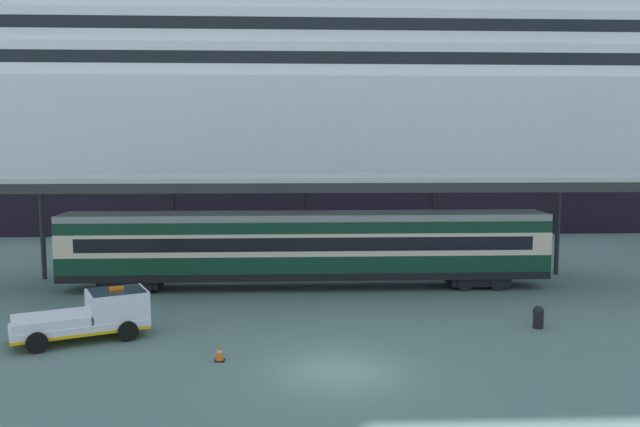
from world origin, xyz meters
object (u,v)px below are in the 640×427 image
object	(u,v)px
service_truck	(94,314)
cruise_ship	(291,86)
train_carriage	(306,246)
quay_bollard	(538,316)
traffic_cone_mid	(539,313)
traffic_cone_near	(220,353)

from	to	relation	value
service_truck	cruise_ship	bearing A→B (deg)	79.78
train_carriage	quay_bollard	world-z (taller)	train_carriage
cruise_ship	service_truck	world-z (taller)	cruise_ship
cruise_ship	traffic_cone_mid	world-z (taller)	cruise_ship
service_truck	traffic_cone_near	distance (m)	6.20
traffic_cone_mid	quay_bollard	world-z (taller)	quay_bollard
traffic_cone_near	quay_bollard	size ratio (longest dim) A/B	0.65
cruise_ship	traffic_cone_mid	distance (m)	46.26
service_truck	traffic_cone_near	world-z (taller)	service_truck
cruise_ship	train_carriage	distance (m)	37.64
cruise_ship	quay_bollard	distance (m)	47.15
cruise_ship	quay_bollard	world-z (taller)	cruise_ship
train_carriage	service_truck	world-z (taller)	train_carriage
service_truck	traffic_cone_mid	bearing A→B (deg)	5.13
traffic_cone_mid	train_carriage	bearing A→B (deg)	145.16
cruise_ship	traffic_cone_near	xyz separation A→B (m)	(-2.66, -47.59, -13.59)
service_truck	traffic_cone_mid	distance (m)	19.02
traffic_cone_near	traffic_cone_mid	bearing A→B (deg)	19.17
traffic_cone_mid	traffic_cone_near	bearing A→B (deg)	-160.83
service_truck	traffic_cone_near	size ratio (longest dim) A/B	8.92
traffic_cone_near	train_carriage	bearing A→B (deg)	73.89
cruise_ship	traffic_cone_near	bearing A→B (deg)	-93.20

